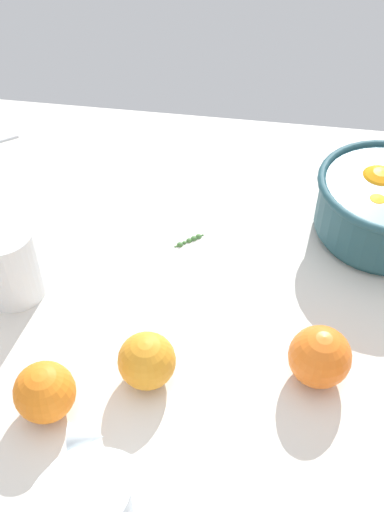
{
  "coord_description": "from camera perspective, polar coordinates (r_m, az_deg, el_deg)",
  "views": [
    {
      "loc": [
        11.65,
        -55.18,
        63.4
      ],
      "look_at": [
        3.39,
        -1.1,
        8.47
      ],
      "focal_mm": 43.04,
      "sensor_mm": 36.0,
      "label": 1
    }
  ],
  "objects": [
    {
      "name": "ground_plane",
      "position": [
        0.86,
        -2.13,
        -3.94
      ],
      "size": [
        121.07,
        88.83,
        3.0
      ],
      "primitive_type": "cube",
      "color": "silver"
    },
    {
      "name": "loose_orange_2",
      "position": [
        0.75,
        11.79,
        -9.15
      ],
      "size": [
        7.51,
        7.51,
        7.51
      ],
      "primitive_type": "sphere",
      "color": "orange",
      "rests_on": "ground_plane"
    },
    {
      "name": "juice_glass",
      "position": [
        0.85,
        -16.55,
        -0.99
      ],
      "size": [
        8.31,
        8.31,
        10.83
      ],
      "color": "white",
      "rests_on": "ground_plane"
    },
    {
      "name": "loose_orange_4",
      "position": [
        0.73,
        -4.08,
        -9.7
      ],
      "size": [
        6.94,
        6.94,
        6.94
      ],
      "primitive_type": "sphere",
      "color": "orange",
      "rests_on": "ground_plane"
    },
    {
      "name": "herb_sprig_0",
      "position": [
        0.92,
        -0.2,
        1.56
      ],
      "size": [
        4.03,
        3.49,
        0.97
      ],
      "color": "#46773A",
      "rests_on": "ground_plane"
    },
    {
      "name": "loose_orange_0",
      "position": [
        0.73,
        -13.53,
        -12.2
      ],
      "size": [
        7.08,
        7.08,
        7.08
      ],
      "primitive_type": "sphere",
      "color": "orange",
      "rests_on": "ground_plane"
    }
  ]
}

